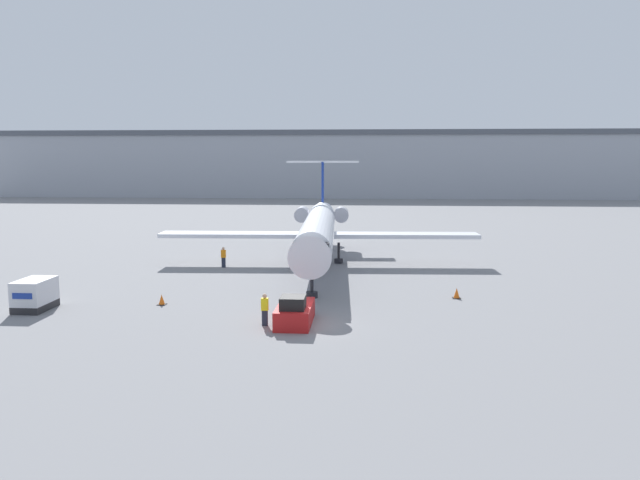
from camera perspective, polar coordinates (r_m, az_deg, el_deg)
ground_plane at (r=35.79m, az=-1.55°, el=-7.84°), size 600.00×600.00×0.00m
terminal_building at (r=154.38m, az=3.04°, el=6.96°), size 180.00×16.80×16.07m
airplane_main at (r=55.29m, az=-0.15°, el=1.06°), size 28.49×32.09×9.15m
pushback_tug at (r=36.08m, az=-2.32°, el=-6.62°), size 1.97×4.31×1.80m
luggage_cart at (r=43.08m, az=-24.62°, el=-4.56°), size 1.77×2.86×1.94m
worker_near_tug at (r=35.72m, az=-5.07°, el=-6.28°), size 0.40×0.26×1.84m
worker_by_wing at (r=54.94m, az=-8.82°, el=-1.52°), size 0.40×0.25×1.79m
traffic_cone_left at (r=41.93m, az=-14.27°, el=-5.33°), size 0.55×0.55×0.68m
traffic_cone_right at (r=43.47m, az=12.39°, el=-4.79°), size 0.56×0.56×0.72m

